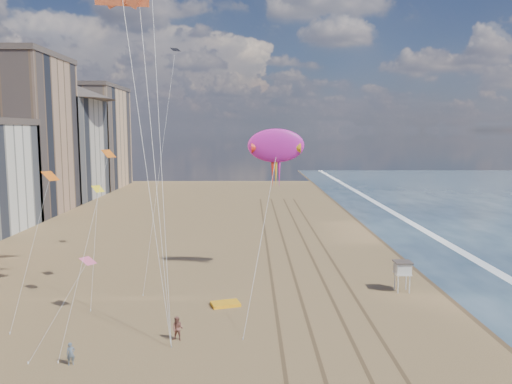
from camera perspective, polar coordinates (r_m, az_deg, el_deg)
wet_sand at (r=65.61m, az=19.45°, el=-6.72°), size 260.00×260.00×0.00m
foam at (r=67.16m, az=22.84°, el=-6.56°), size 260.00×260.00×0.00m
tracks at (r=52.38m, az=5.95°, el=-9.81°), size 7.68×120.00×0.01m
buildings at (r=95.34m, az=-27.15°, el=5.31°), size 34.72×131.35×29.00m
lifeguard_stand at (r=49.51m, az=16.41°, el=-8.37°), size 1.61×1.61×2.91m
grounded_kite at (r=44.61m, az=-3.51°, el=-12.65°), size 2.75×2.16×0.27m
show_kite at (r=51.07m, az=2.30°, el=5.27°), size 5.10×8.71×20.75m
kite_flyer_a at (r=36.10m, az=-20.42°, el=-16.95°), size 0.65×0.56×1.49m
kite_flyer_b at (r=37.89m, az=-8.96°, el=-15.17°), size 1.00×0.86×1.78m
small_kites at (r=48.00m, az=-17.25°, el=3.21°), size 11.89×16.78×19.90m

